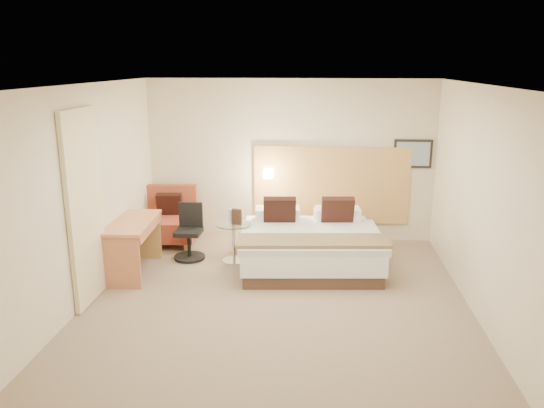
# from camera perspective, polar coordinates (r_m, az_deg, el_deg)

# --- Properties ---
(floor) EXTENTS (4.80, 5.00, 0.02)m
(floor) POSITION_cam_1_polar(r_m,az_deg,el_deg) (6.96, 0.64, -10.14)
(floor) COLOR #816E57
(floor) RESTS_ON ground
(ceiling) EXTENTS (4.80, 5.00, 0.02)m
(ceiling) POSITION_cam_1_polar(r_m,az_deg,el_deg) (6.31, 0.71, 12.84)
(ceiling) COLOR white
(ceiling) RESTS_ON floor
(wall_back) EXTENTS (4.80, 0.02, 2.70)m
(wall_back) POSITION_cam_1_polar(r_m,az_deg,el_deg) (8.95, 1.93, 4.70)
(wall_back) COLOR beige
(wall_back) RESTS_ON floor
(wall_front) EXTENTS (4.80, 0.02, 2.70)m
(wall_front) POSITION_cam_1_polar(r_m,az_deg,el_deg) (4.13, -2.06, -7.77)
(wall_front) COLOR beige
(wall_front) RESTS_ON floor
(wall_left) EXTENTS (0.02, 5.00, 2.70)m
(wall_left) POSITION_cam_1_polar(r_m,az_deg,el_deg) (7.10, -19.11, 1.16)
(wall_left) COLOR beige
(wall_left) RESTS_ON floor
(wall_right) EXTENTS (0.02, 5.00, 2.70)m
(wall_right) POSITION_cam_1_polar(r_m,az_deg,el_deg) (6.76, 21.48, 0.28)
(wall_right) COLOR beige
(wall_right) RESTS_ON floor
(headboard_panel) EXTENTS (2.60, 0.04, 1.30)m
(headboard_panel) POSITION_cam_1_polar(r_m,az_deg,el_deg) (8.98, 6.35, 2.05)
(headboard_panel) COLOR tan
(headboard_panel) RESTS_ON wall_back
(art_frame) EXTENTS (0.62, 0.03, 0.47)m
(art_frame) POSITION_cam_1_polar(r_m,az_deg,el_deg) (9.01, 14.91, 5.25)
(art_frame) COLOR black
(art_frame) RESTS_ON wall_back
(art_canvas) EXTENTS (0.54, 0.01, 0.39)m
(art_canvas) POSITION_cam_1_polar(r_m,az_deg,el_deg) (8.99, 14.93, 5.23)
(art_canvas) COLOR #758CA1
(art_canvas) RESTS_ON wall_back
(lamp_arm) EXTENTS (0.02, 0.12, 0.02)m
(lamp_arm) POSITION_cam_1_polar(r_m,az_deg,el_deg) (8.93, -0.37, 3.37)
(lamp_arm) COLOR white
(lamp_arm) RESTS_ON wall_back
(lamp_shade) EXTENTS (0.15, 0.15, 0.15)m
(lamp_shade) POSITION_cam_1_polar(r_m,az_deg,el_deg) (8.87, -0.40, 3.30)
(lamp_shade) COLOR #F6E5C0
(lamp_shade) RESTS_ON wall_back
(curtain) EXTENTS (0.06, 0.90, 2.42)m
(curtain) POSITION_cam_1_polar(r_m,az_deg,el_deg) (6.89, -19.47, -0.40)
(curtain) COLOR beige
(curtain) RESTS_ON wall_left
(bottle_a) EXTENTS (0.08, 0.08, 0.22)m
(bottle_a) POSITION_cam_1_polar(r_m,az_deg,el_deg) (8.00, -4.48, -1.31)
(bottle_a) COLOR #9BD9EF
(bottle_a) RESTS_ON side_table
(bottle_b) EXTENTS (0.08, 0.08, 0.22)m
(bottle_b) POSITION_cam_1_polar(r_m,az_deg,el_deg) (8.03, -4.11, -1.23)
(bottle_b) COLOR #91A9E0
(bottle_b) RESTS_ON side_table
(menu_folder) EXTENTS (0.15, 0.09, 0.24)m
(menu_folder) POSITION_cam_1_polar(r_m,az_deg,el_deg) (7.92, -3.81, -1.37)
(menu_folder) COLOR #3A2617
(menu_folder) RESTS_ON side_table
(bed) EXTENTS (2.17, 2.13, 0.99)m
(bed) POSITION_cam_1_polar(r_m,az_deg,el_deg) (7.98, 4.02, -4.27)
(bed) COLOR #472F23
(bed) RESTS_ON floor
(lounge_chair) EXTENTS (0.95, 0.85, 0.94)m
(lounge_chair) POSITION_cam_1_polar(r_m,az_deg,el_deg) (9.05, -11.02, -1.80)
(lounge_chair) COLOR #B97757
(lounge_chair) RESTS_ON floor
(side_table) EXTENTS (0.67, 0.67, 0.60)m
(side_table) POSITION_cam_1_polar(r_m,az_deg,el_deg) (8.08, -4.14, -3.92)
(side_table) COLOR white
(side_table) RESTS_ON floor
(desk) EXTENTS (0.64, 1.27, 0.78)m
(desk) POSITION_cam_1_polar(r_m,az_deg,el_deg) (7.80, -14.63, -2.94)
(desk) COLOR #C57C4D
(desk) RESTS_ON floor
(desk_chair) EXTENTS (0.48, 0.48, 0.85)m
(desk_chair) POSITION_cam_1_polar(r_m,az_deg,el_deg) (8.29, -8.86, -3.45)
(desk_chair) COLOR black
(desk_chair) RESTS_ON floor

